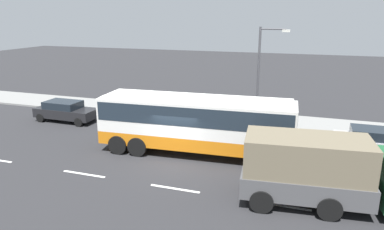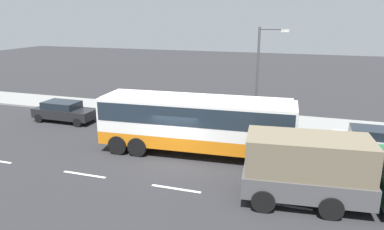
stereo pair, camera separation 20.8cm
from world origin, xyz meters
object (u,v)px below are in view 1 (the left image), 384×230
object	(u,v)px
cargo_truck	(329,170)
car_black_sedan	(65,111)
car_silver_hatch	(376,141)
pedestrian_at_crossing	(231,107)
coach_bus	(195,119)
pedestrian_near_curb	(156,99)
street_lamp	(262,70)

from	to	relation	value
cargo_truck	car_black_sedan	bearing A→B (deg)	153.51
car_silver_hatch	pedestrian_at_crossing	xyz separation A→B (m)	(-9.24, 3.43, 0.39)
coach_bus	pedestrian_near_curb	world-z (taller)	coach_bus
car_black_sedan	car_silver_hatch	xyz separation A→B (m)	(21.03, 0.11, -0.02)
street_lamp	car_silver_hatch	bearing A→B (deg)	-21.56
car_silver_hatch	pedestrian_near_curb	size ratio (longest dim) A/B	2.97
pedestrian_at_crossing	car_black_sedan	bearing A→B (deg)	-146.96
pedestrian_near_curb	coach_bus	bearing A→B (deg)	177.22
car_black_sedan	pedestrian_at_crossing	world-z (taller)	pedestrian_at_crossing
cargo_truck	pedestrian_near_curb	size ratio (longest dim) A/B	4.89
car_silver_hatch	pedestrian_near_curb	world-z (taller)	pedestrian_near_curb
pedestrian_near_curb	pedestrian_at_crossing	bearing A→B (deg)	-141.01
coach_bus	pedestrian_near_curb	size ratio (longest dim) A/B	7.13
car_silver_hatch	pedestrian_near_curb	xyz separation A→B (m)	(-15.76, 4.72, 0.24)
coach_bus	pedestrian_near_curb	bearing A→B (deg)	123.72
cargo_truck	pedestrian_at_crossing	size ratio (longest dim) A/B	4.29
car_black_sedan	pedestrian_near_curb	xyz separation A→B (m)	(5.27, 4.83, 0.23)
cargo_truck	pedestrian_near_curb	distance (m)	17.47
car_silver_hatch	street_lamp	distance (m)	8.26
car_black_sedan	pedestrian_near_curb	distance (m)	7.16
pedestrian_at_crossing	street_lamp	world-z (taller)	street_lamp
pedestrian_near_curb	car_black_sedan	bearing A→B (deg)	92.75
car_black_sedan	pedestrian_at_crossing	bearing A→B (deg)	17.30
street_lamp	car_black_sedan	bearing A→B (deg)	-168.33
car_silver_hatch	coach_bus	bearing A→B (deg)	-161.76
coach_bus	car_black_sedan	size ratio (longest dim) A/B	2.36
cargo_truck	pedestrian_near_curb	world-z (taller)	cargo_truck
car_silver_hatch	pedestrian_at_crossing	size ratio (longest dim) A/B	2.60
coach_bus	street_lamp	bearing A→B (deg)	62.13
cargo_truck	car_silver_hatch	size ratio (longest dim) A/B	1.65
car_black_sedan	street_lamp	distance (m)	14.67
pedestrian_near_curb	cargo_truck	bearing A→B (deg)	-171.85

